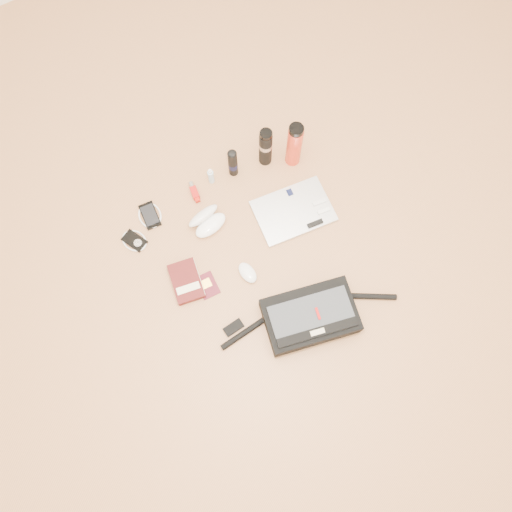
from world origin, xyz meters
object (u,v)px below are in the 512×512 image
laptop (294,211)px  thermos_red (294,145)px  messenger_bag (310,316)px  book (187,281)px  thermos_black (266,147)px

laptop → thermos_red: thermos_red is taller
messenger_bag → thermos_red: size_ratio=2.85×
messenger_bag → laptop: 0.51m
messenger_bag → laptop: bearing=79.7°
laptop → thermos_red: bearing=67.1°
laptop → thermos_red: size_ratio=1.38×
book → messenger_bag: bearing=-36.3°
thermos_red → laptop: bearing=-120.4°
messenger_bag → laptop: messenger_bag is taller
book → thermos_black: (0.61, 0.35, 0.10)m
thermos_black → thermos_red: 0.13m
laptop → messenger_bag: bearing=-106.8°
messenger_bag → thermos_red: bearing=77.6°
messenger_bag → thermos_black: thermos_black is taller
laptop → book: same height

